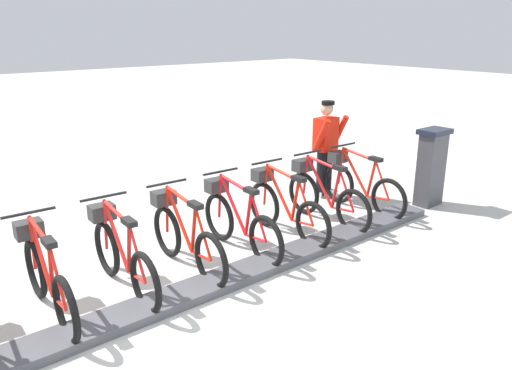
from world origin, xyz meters
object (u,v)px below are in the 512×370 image
(bike_docked_4, at_px, (184,236))
(bike_docked_6, at_px, (46,276))
(bike_docked_2, at_px, (284,207))
(bike_docked_5, at_px, (121,254))
(bike_docked_0, at_px, (359,184))
(worker_near_rack, at_px, (326,145))
(payment_kiosk, at_px, (431,166))
(bike_docked_1, at_px, (324,195))
(bike_docked_3, at_px, (238,220))

(bike_docked_4, relative_size, bike_docked_6, 1.00)
(bike_docked_2, relative_size, bike_docked_5, 1.00)
(bike_docked_2, height_order, bike_docked_5, same)
(bike_docked_0, height_order, worker_near_rack, worker_near_rack)
(bike_docked_0, bearing_deg, payment_kiosk, -117.60)
(bike_docked_5, relative_size, worker_near_rack, 1.04)
(bike_docked_2, xyz_separation_m, bike_docked_6, (0.00, 3.26, 0.00))
(worker_near_rack, bearing_deg, bike_docked_1, 132.80)
(payment_kiosk, height_order, bike_docked_4, payment_kiosk)
(bike_docked_0, bearing_deg, bike_docked_2, 90.00)
(payment_kiosk, height_order, bike_docked_0, payment_kiosk)
(payment_kiosk, bearing_deg, bike_docked_4, 82.52)
(bike_docked_1, xyz_separation_m, bike_docked_4, (0.00, 2.45, 0.00))
(bike_docked_3, relative_size, bike_docked_4, 1.00)
(bike_docked_6, bearing_deg, bike_docked_5, -90.00)
(bike_docked_4, height_order, worker_near_rack, worker_near_rack)
(bike_docked_5, bearing_deg, bike_docked_3, -90.00)
(bike_docked_1, distance_m, bike_docked_4, 2.45)
(payment_kiosk, bearing_deg, bike_docked_3, 80.83)
(bike_docked_2, distance_m, bike_docked_6, 3.26)
(bike_docked_0, relative_size, bike_docked_3, 1.00)
(bike_docked_2, bearing_deg, bike_docked_6, 90.00)
(bike_docked_0, bearing_deg, worker_near_rack, -6.64)
(payment_kiosk, height_order, bike_docked_6, payment_kiosk)
(bike_docked_3, distance_m, worker_near_rack, 2.72)
(bike_docked_5, bearing_deg, bike_docked_0, -90.00)
(bike_docked_1, bearing_deg, bike_docked_4, 90.00)
(bike_docked_4, xyz_separation_m, bike_docked_6, (0.00, 1.63, 0.00))
(bike_docked_4, bearing_deg, bike_docked_1, -90.00)
(bike_docked_3, bearing_deg, bike_docked_2, -90.00)
(bike_docked_0, xyz_separation_m, bike_docked_2, (0.00, 1.63, 0.00))
(bike_docked_0, height_order, bike_docked_2, same)
(bike_docked_1, bearing_deg, worker_near_rack, -47.20)
(bike_docked_0, height_order, bike_docked_5, same)
(bike_docked_5, xyz_separation_m, worker_near_rack, (0.85, -4.18, 0.48))
(payment_kiosk, height_order, bike_docked_2, payment_kiosk)
(bike_docked_0, bearing_deg, bike_docked_3, 90.00)
(payment_kiosk, distance_m, bike_docked_3, 3.59)
(bike_docked_4, height_order, bike_docked_6, same)
(bike_docked_6, bearing_deg, bike_docked_2, -90.00)
(worker_near_rack, bearing_deg, bike_docked_3, 108.40)
(bike_docked_0, distance_m, bike_docked_5, 4.08)
(bike_docked_2, relative_size, bike_docked_4, 1.00)
(bike_docked_1, bearing_deg, bike_docked_6, 90.00)
(bike_docked_1, height_order, worker_near_rack, worker_near_rack)
(bike_docked_2, bearing_deg, worker_near_rack, -63.92)
(bike_docked_1, relative_size, bike_docked_6, 1.00)
(bike_docked_6, xyz_separation_m, worker_near_rack, (0.85, -4.99, 0.48))
(bike_docked_1, relative_size, worker_near_rack, 1.04)
(payment_kiosk, height_order, bike_docked_5, payment_kiosk)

